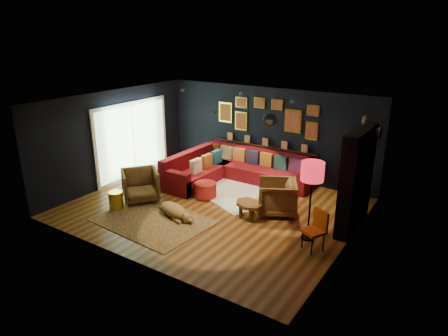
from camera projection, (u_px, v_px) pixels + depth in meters
The scene contains 20 objects.
floor at pixel (213, 208), 9.73m from camera, with size 6.50×6.50×0.00m, color olive.
room_walls at pixel (212, 145), 9.20m from camera, with size 6.50×6.50×6.50m.
sectional at pixel (231, 170), 11.37m from camera, with size 3.41×2.69×0.86m.
ledge at pixel (265, 146), 11.54m from camera, with size 3.20×0.12×0.04m, color black.
gallery_wall at pixel (267, 116), 11.28m from camera, with size 3.15×0.04×1.02m.
sunburst_mirror at pixel (270, 120), 11.26m from camera, with size 0.47×0.16×0.47m.
fireplace at pixel (356, 183), 8.50m from camera, with size 0.31×1.60×2.20m.
deer_head at pixel (370, 131), 8.53m from camera, with size 0.50×0.28×0.45m.
sliding_door at pixel (133, 140), 11.50m from camera, with size 0.06×2.80×2.20m.
ceiling_spots at pixel (231, 98), 9.51m from camera, with size 3.30×2.50×0.06m.
shag_rug at pixel (235, 192), 10.63m from camera, with size 2.37×1.72×0.03m, color silver.
leopard_rug at pixel (153, 221), 9.07m from camera, with size 2.50×1.78×0.01m, color #DDA85F.
coffee_table at pixel (249, 205), 9.10m from camera, with size 0.87×0.77×0.36m.
pouf at pixel (206, 190), 10.26m from camera, with size 0.56×0.56×0.37m, color #A31F1B.
armchair_left at pixel (140, 184), 10.04m from camera, with size 0.86×0.80×0.88m, color #AC7A3C.
armchair_right at pixel (277, 196), 9.32m from camera, with size 0.86×0.81×0.89m, color #AC7A3C.
gold_stool at pixel (116, 200), 9.64m from camera, with size 0.34×0.34×0.43m, color gold.
orange_chair at pixel (316, 227), 7.76m from camera, with size 0.52×0.52×0.82m.
floor_lamp at pixel (312, 175), 7.85m from camera, with size 0.46×0.46×1.68m.
dog at pixel (174, 208), 9.23m from camera, with size 1.26×0.62×0.40m, color #A68145, non-canonical shape.
Camera 1 is at (5.08, -7.27, 4.13)m, focal length 32.00 mm.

